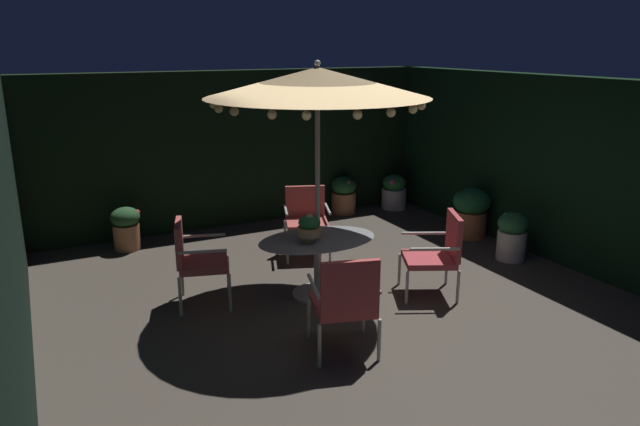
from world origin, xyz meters
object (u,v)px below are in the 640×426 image
patio_umbrella (317,83)px  potted_plant_left_far (471,211)px  patio_dining_table (318,253)px  potted_plant_back_right (394,192)px  centerpiece_planter (309,227)px  patio_chair_north (346,299)px  patio_chair_northeast (439,250)px  patio_chair_southeast (194,256)px  potted_plant_back_center (126,227)px  potted_plant_left_near (344,194)px  patio_chair_east (306,215)px  potted_plant_right_far (512,235)px

patio_umbrella → potted_plant_left_far: size_ratio=3.56×
patio_dining_table → potted_plant_back_right: size_ratio=2.30×
centerpiece_planter → potted_plant_left_far: bearing=17.0°
patio_dining_table → potted_plant_left_far: (3.11, 0.90, -0.12)m
patio_dining_table → potted_plant_back_right: (2.96, 2.80, -0.22)m
centerpiece_planter → patio_dining_table: bearing=32.6°
patio_chair_north → patio_chair_northeast: size_ratio=1.03×
patio_chair_southeast → potted_plant_back_center: bearing=99.9°
patio_umbrella → potted_plant_back_center: size_ratio=4.28×
potted_plant_back_center → patio_dining_table: bearing=-56.8°
potted_plant_back_right → potted_plant_left_near: size_ratio=0.96×
potted_plant_back_center → potted_plant_left_far: bearing=-20.3°
patio_chair_east → potted_plant_right_far: size_ratio=1.44×
patio_chair_north → potted_plant_right_far: size_ratio=1.54×
patio_dining_table → patio_chair_southeast: patio_chair_southeast is taller
patio_dining_table → patio_chair_northeast: bearing=-25.5°
patio_dining_table → centerpiece_planter: size_ratio=4.22×
potted_plant_back_right → potted_plant_back_center: size_ratio=0.98×
potted_plant_back_right → potted_plant_back_center: bearing=-178.8°
patio_dining_table → patio_chair_southeast: size_ratio=1.44×
patio_chair_north → potted_plant_back_right: patio_chair_north is taller
patio_dining_table → potted_plant_left_near: (1.99, 2.96, -0.20)m
patio_chair_east → potted_plant_left_near: 2.23m
potted_plant_right_far → potted_plant_back_right: bearing=89.7°
centerpiece_planter → patio_chair_northeast: 1.58m
patio_chair_southeast → potted_plant_back_center: size_ratio=1.56×
patio_dining_table → patio_chair_north: (-0.39, -1.38, 0.05)m
potted_plant_back_center → patio_chair_east: bearing=-31.4°
centerpiece_planter → potted_plant_back_right: size_ratio=0.54×
patio_chair_north → patio_chair_east: (0.88, 2.71, -0.00)m
patio_umbrella → patio_chair_northeast: 2.41m
potted_plant_left_near → potted_plant_right_far: bearing=-73.0°
patio_chair_southeast → potted_plant_left_far: size_ratio=1.30×
potted_plant_right_far → potted_plant_back_center: potted_plant_right_far is taller
centerpiece_planter → patio_chair_east: bearing=65.9°
patio_chair_east → patio_dining_table: bearing=-110.1°
centerpiece_planter → patio_chair_northeast: centerpiece_planter is taller
potted_plant_left_far → potted_plant_back_center: (-4.88, 1.80, -0.08)m
potted_plant_right_far → patio_chair_southeast: bearing=172.9°
potted_plant_back_center → potted_plant_back_right: bearing=1.2°
patio_chair_north → patio_chair_east: size_ratio=1.07×
patio_chair_east → potted_plant_left_near: (1.51, 1.63, -0.24)m
potted_plant_right_far → potted_plant_left_near: (-0.95, 3.10, -0.01)m
patio_umbrella → centerpiece_planter: (-0.15, -0.10, -1.59)m
patio_umbrella → potted_plant_back_right: (2.96, 2.80, -2.18)m
patio_dining_table → patio_chair_northeast: size_ratio=1.45×
patio_chair_southeast → potted_plant_left_near: size_ratio=1.53×
potted_plant_right_far → potted_plant_left_far: (0.17, 1.04, 0.07)m
patio_umbrella → patio_chair_northeast: patio_umbrella is taller
potted_plant_left_far → patio_umbrella: bearing=-163.9°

